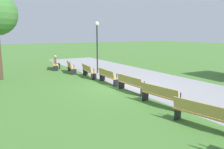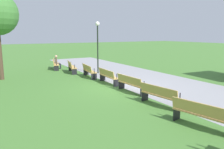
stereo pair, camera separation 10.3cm
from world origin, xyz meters
The scene contains 11 objects.
ground_plane centered at (0.00, 0.00, 0.00)m, with size 120.00×120.00×0.00m, color #477A33.
path_paving centered at (0.00, 2.75, 0.00)m, with size 31.37×5.35×0.01m, color #939399.
bench_0 centered at (-8.38, -1.28, 0.48)m, with size 2.04×1.02×0.89m.
bench_1 centered at (-6.02, -0.69, 0.48)m, with size 2.04×0.87×0.89m.
bench_2 centered at (-3.63, -0.29, 0.48)m, with size 2.03×0.71×0.89m.
bench_3 centered at (-1.21, -0.10, 0.48)m, with size 2.00×0.55×0.89m.
bench_4 centered at (1.21, -0.10, 0.48)m, with size 2.00×0.55×0.89m.
bench_5 centered at (3.63, -0.29, 0.48)m, with size 2.03×0.71×0.89m.
bench_6 centered at (6.02, -0.69, 0.48)m, with size 2.04×0.87×0.89m.
person_seated centered at (-8.53, -1.09, 0.64)m, with size 0.44×0.58×1.20m.
lamp_post centered at (-4.82, 1.02, 2.74)m, with size 0.32×0.32×3.92m.
Camera 2 is at (10.45, -6.59, 3.03)m, focal length 35.66 mm.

